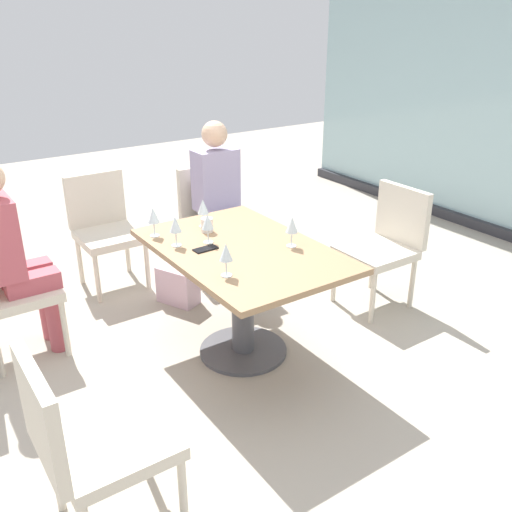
% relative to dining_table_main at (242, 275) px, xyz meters
% --- Properties ---
extents(ground_plane, '(12.00, 12.00, 0.00)m').
position_rel_dining_table_main_xyz_m(ground_plane, '(0.00, 0.00, -0.55)').
color(ground_plane, '#A89E8E').
extents(dining_table_main, '(1.31, 0.87, 0.73)m').
position_rel_dining_table_main_xyz_m(dining_table_main, '(0.00, 0.00, 0.00)').
color(dining_table_main, '#997551').
rests_on(dining_table_main, ground_plane).
extents(chair_far_left, '(0.50, 0.46, 0.87)m').
position_rel_dining_table_main_xyz_m(chair_far_left, '(-1.18, 0.49, -0.05)').
color(chair_far_left, beige).
rests_on(chair_far_left, ground_plane).
extents(chair_side_end, '(0.50, 0.46, 0.87)m').
position_rel_dining_table_main_xyz_m(chair_side_end, '(-1.47, -0.33, -0.05)').
color(chair_side_end, beige).
rests_on(chair_side_end, ground_plane).
extents(chair_near_window, '(0.46, 0.51, 0.87)m').
position_rel_dining_table_main_xyz_m(chair_near_window, '(0.00, 1.24, -0.05)').
color(chair_near_window, beige).
rests_on(chair_near_window, ground_plane).
extents(chair_front_right, '(0.46, 0.50, 0.87)m').
position_rel_dining_table_main_xyz_m(chair_front_right, '(0.79, -1.24, -0.05)').
color(chair_front_right, beige).
rests_on(chair_front_right, ground_plane).
extents(person_front_left, '(0.34, 0.39, 1.26)m').
position_rel_dining_table_main_xyz_m(person_front_left, '(-0.79, -1.13, 0.15)').
color(person_front_left, '#B24C56').
rests_on(person_front_left, ground_plane).
extents(person_far_left, '(0.39, 0.34, 1.26)m').
position_rel_dining_table_main_xyz_m(person_far_left, '(-1.07, 0.49, 0.15)').
color(person_far_left, '#9E93B7').
rests_on(person_far_left, ground_plane).
extents(wine_glass_0, '(0.07, 0.07, 0.18)m').
position_rel_dining_table_main_xyz_m(wine_glass_0, '(-0.24, -0.31, 0.31)').
color(wine_glass_0, silver).
rests_on(wine_glass_0, dining_table_main).
extents(wine_glass_1, '(0.07, 0.07, 0.18)m').
position_rel_dining_table_main_xyz_m(wine_glass_1, '(0.15, 0.25, 0.31)').
color(wine_glass_1, silver).
rests_on(wine_glass_1, dining_table_main).
extents(wine_glass_2, '(0.07, 0.07, 0.18)m').
position_rel_dining_table_main_xyz_m(wine_glass_2, '(-0.44, -0.01, 0.31)').
color(wine_glass_2, silver).
rests_on(wine_glass_2, dining_table_main).
extents(wine_glass_3, '(0.07, 0.07, 0.18)m').
position_rel_dining_table_main_xyz_m(wine_glass_3, '(0.28, -0.28, 0.31)').
color(wine_glass_3, silver).
rests_on(wine_glass_3, dining_table_main).
extents(wine_glass_4, '(0.07, 0.07, 0.18)m').
position_rel_dining_table_main_xyz_m(wine_glass_4, '(-0.46, -0.35, 0.31)').
color(wine_glass_4, silver).
rests_on(wine_glass_4, dining_table_main).
extents(wine_glass_5, '(0.07, 0.07, 0.18)m').
position_rel_dining_table_main_xyz_m(wine_glass_5, '(-0.18, -0.13, 0.31)').
color(wine_glass_5, silver).
rests_on(wine_glass_5, dining_table_main).
extents(coffee_cup, '(0.08, 0.08, 0.09)m').
position_rel_dining_table_main_xyz_m(coffee_cup, '(-0.35, -0.04, 0.23)').
color(coffee_cup, white).
rests_on(coffee_cup, dining_table_main).
extents(cell_phone_on_table, '(0.08, 0.15, 0.01)m').
position_rel_dining_table_main_xyz_m(cell_phone_on_table, '(-0.10, -0.20, 0.19)').
color(cell_phone_on_table, black).
rests_on(cell_phone_on_table, dining_table_main).
extents(handbag_1, '(0.34, 0.27, 0.28)m').
position_rel_dining_table_main_xyz_m(handbag_1, '(-0.84, -0.03, -0.41)').
color(handbag_1, beige).
rests_on(handbag_1, ground_plane).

